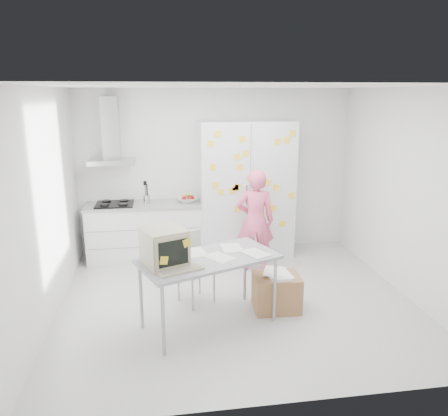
{
  "coord_description": "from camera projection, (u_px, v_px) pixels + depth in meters",
  "views": [
    {
      "loc": [
        -0.93,
        -5.13,
        2.63
      ],
      "look_at": [
        -0.05,
        0.73,
        1.06
      ],
      "focal_mm": 35.0,
      "sensor_mm": 36.0,
      "label": 1
    }
  ],
  "objects": [
    {
      "name": "range_hood",
      "position": [
        111.0,
        137.0,
        6.73
      ],
      "size": [
        0.7,
        0.48,
        1.01
      ],
      "color": "silver",
      "rests_on": "walls"
    },
    {
      "name": "tall_cabinet",
      "position": [
        246.0,
        190.0,
        7.1
      ],
      "size": [
        1.5,
        0.68,
        2.2
      ],
      "color": "silver",
      "rests_on": "ground"
    },
    {
      "name": "chair",
      "position": [
        193.0,
        263.0,
        5.59
      ],
      "size": [
        0.56,
        0.56,
        0.91
      ],
      "rotation": [
        0.0,
        0.0,
        0.5
      ],
      "color": "#B5B6B3",
      "rests_on": "ground"
    },
    {
      "name": "floor",
      "position": [
        236.0,
        301.0,
        5.71
      ],
      "size": [
        4.5,
        4.0,
        0.02
      ],
      "primitive_type": "cube",
      "color": "silver",
      "rests_on": "ground"
    },
    {
      "name": "desk",
      "position": [
        182.0,
        253.0,
        4.77
      ],
      "size": [
        1.72,
        1.29,
        1.23
      ],
      "rotation": [
        0.0,
        0.0,
        0.39
      ],
      "color": "gray",
      "rests_on": "ground"
    },
    {
      "name": "walls",
      "position": [
        228.0,
        188.0,
        6.05
      ],
      "size": [
        4.52,
        4.01,
        2.7
      ],
      "color": "white",
      "rests_on": "ground"
    },
    {
      "name": "cardboard_box",
      "position": [
        277.0,
        292.0,
        5.42
      ],
      "size": [
        0.58,
        0.48,
        0.49
      ],
      "rotation": [
        0.0,
        0.0,
        -0.04
      ],
      "color": "#A06F45",
      "rests_on": "ground"
    },
    {
      "name": "ceiling",
      "position": [
        238.0,
        86.0,
        5.02
      ],
      "size": [
        4.5,
        4.0,
        0.02
      ],
      "primitive_type": "cube",
      "color": "white",
      "rests_on": "walls"
    },
    {
      "name": "person",
      "position": [
        255.0,
        221.0,
        6.51
      ],
      "size": [
        0.61,
        0.45,
        1.55
      ],
      "primitive_type": "imported",
      "rotation": [
        0.0,
        0.0,
        3.0
      ],
      "color": "#EF5C85",
      "rests_on": "ground"
    },
    {
      "name": "counter_run",
      "position": [
        145.0,
        231.0,
        7.04
      ],
      "size": [
        1.84,
        0.63,
        1.28
      ],
      "color": "white",
      "rests_on": "ground"
    }
  ]
}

